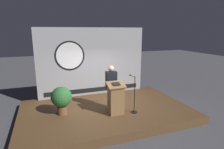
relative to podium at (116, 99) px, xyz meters
name	(u,v)px	position (x,y,z in m)	size (l,w,h in m)	color
ground_plane	(106,115)	(-0.19, 0.60, -0.87)	(40.00, 40.00, 0.00)	#4C4C51
stage_platform	(106,112)	(-0.19, 0.60, -0.72)	(6.40, 4.00, 0.30)	brown
banner_display	(92,62)	(-0.23, 2.45, 0.98)	(5.00, 0.12, 3.11)	#9E9EA3
podium	(116,99)	(0.00, 0.00, 0.00)	(0.64, 0.49, 1.19)	olive
speaker_person	(111,87)	(0.00, 0.48, 0.30)	(0.40, 0.26, 1.70)	black
microphone_stand	(134,100)	(0.67, -0.09, -0.09)	(0.24, 0.55, 1.39)	black
potted_plant	(61,98)	(-1.84, 0.65, 0.03)	(0.74, 0.74, 1.02)	brown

